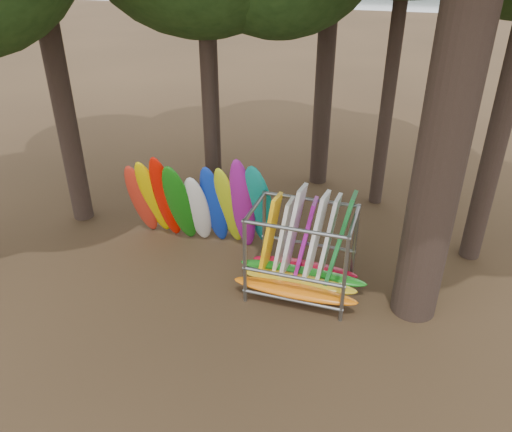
% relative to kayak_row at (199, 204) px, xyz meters
% --- Properties ---
extents(ground, '(120.00, 120.00, 0.00)m').
position_rel_kayak_row_xyz_m(ground, '(1.78, -1.75, -1.35)').
color(ground, '#47331E').
rests_on(ground, ground).
extents(lake, '(160.00, 160.00, 0.00)m').
position_rel_kayak_row_xyz_m(lake, '(1.78, 58.25, -1.35)').
color(lake, gray).
rests_on(lake, ground).
extents(kayak_row, '(4.30, 1.79, 3.12)m').
position_rel_kayak_row_xyz_m(kayak_row, '(0.00, 0.00, 0.00)').
color(kayak_row, red).
rests_on(kayak_row, ground).
extents(storage_rack, '(3.21, 1.57, 2.80)m').
position_rel_kayak_row_xyz_m(storage_rack, '(3.15, -1.17, -0.32)').
color(storage_rack, slate).
rests_on(storage_rack, ground).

